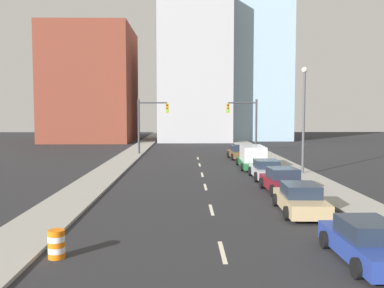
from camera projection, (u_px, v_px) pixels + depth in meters
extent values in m
cube|color=gray|center=(136.00, 150.00, 54.15)|extent=(2.68, 96.13, 0.13)
cube|color=gray|center=(255.00, 150.00, 54.37)|extent=(2.68, 96.13, 0.13)
cube|color=beige|center=(222.00, 252.00, 14.86)|extent=(0.16, 2.40, 0.01)
cube|color=beige|center=(211.00, 210.00, 21.32)|extent=(0.16, 2.40, 0.01)
cube|color=beige|center=(205.00, 187.00, 27.85)|extent=(0.16, 2.40, 0.01)
cube|color=beige|center=(202.00, 175.00, 33.36)|extent=(0.16, 2.40, 0.01)
cube|color=beige|center=(200.00, 165.00, 39.60)|extent=(0.16, 2.40, 0.01)
cube|color=beige|center=(198.00, 158.00, 45.31)|extent=(0.16, 2.40, 0.01)
cube|color=brown|center=(91.00, 85.00, 72.37)|extent=(14.00, 16.00, 18.97)
cube|color=#A8A8AD|center=(194.00, 73.00, 76.43)|extent=(12.00, 20.00, 23.92)
cube|color=#99B7CC|center=(248.00, 42.00, 80.12)|extent=(13.00, 20.00, 35.97)
cylinder|color=#38383D|center=(139.00, 127.00, 49.09)|extent=(0.24, 0.24, 6.36)
cylinder|color=#38383D|center=(153.00, 103.00, 48.90)|extent=(3.28, 0.16, 0.16)
cube|color=#B79319|center=(167.00, 108.00, 48.97)|extent=(0.34, 0.32, 1.10)
cylinder|color=#4C0C0C|center=(167.00, 105.00, 48.78)|extent=(0.22, 0.04, 0.22)
cylinder|color=#593F0C|center=(167.00, 108.00, 48.80)|extent=(0.22, 0.04, 0.22)
cylinder|color=#26E53F|center=(167.00, 111.00, 48.83)|extent=(0.22, 0.04, 0.22)
cylinder|color=#38383D|center=(256.00, 127.00, 49.28)|extent=(0.24, 0.24, 6.36)
cylinder|color=#38383D|center=(242.00, 103.00, 49.05)|extent=(3.28, 0.16, 0.16)
cube|color=#B79319|center=(228.00, 108.00, 49.07)|extent=(0.34, 0.32, 1.10)
cylinder|color=#4C0C0C|center=(228.00, 105.00, 48.88)|extent=(0.22, 0.04, 0.22)
cylinder|color=#593F0C|center=(228.00, 108.00, 48.90)|extent=(0.22, 0.04, 0.22)
cylinder|color=#26E53F|center=(228.00, 111.00, 48.93)|extent=(0.22, 0.04, 0.22)
cylinder|color=orange|center=(57.00, 255.00, 14.24)|extent=(0.56, 0.56, 0.19)
cylinder|color=white|center=(57.00, 250.00, 14.22)|extent=(0.56, 0.56, 0.19)
cylinder|color=orange|center=(56.00, 244.00, 14.21)|extent=(0.56, 0.56, 0.19)
cylinder|color=white|center=(56.00, 239.00, 14.19)|extent=(0.56, 0.56, 0.19)
cylinder|color=orange|center=(56.00, 233.00, 14.18)|extent=(0.56, 0.56, 0.19)
cylinder|color=#4C4C51|center=(303.00, 124.00, 33.11)|extent=(0.20, 0.20, 7.89)
sphere|color=white|center=(305.00, 70.00, 32.80)|extent=(0.44, 0.44, 0.44)
cube|color=navy|center=(367.00, 247.00, 13.87)|extent=(1.77, 4.56, 0.63)
cube|color=#1E2838|center=(367.00, 229.00, 13.83)|extent=(1.53, 2.06, 0.58)
cylinder|color=black|center=(325.00, 240.00, 15.27)|extent=(0.23, 0.62, 0.62)
cylinder|color=black|center=(374.00, 239.00, 15.31)|extent=(0.23, 0.62, 0.62)
cylinder|color=black|center=(357.00, 268.00, 12.46)|extent=(0.23, 0.62, 0.62)
cube|color=tan|center=(300.00, 203.00, 20.66)|extent=(2.00, 4.82, 0.65)
cube|color=#1E2838|center=(301.00, 190.00, 20.61)|extent=(1.69, 2.20, 0.60)
cylinder|color=black|center=(275.00, 200.00, 22.16)|extent=(0.24, 0.65, 0.64)
cylinder|color=black|center=(312.00, 200.00, 22.12)|extent=(0.24, 0.65, 0.64)
cylinder|color=black|center=(287.00, 213.00, 19.22)|extent=(0.24, 0.65, 0.64)
cylinder|color=black|center=(329.00, 213.00, 19.18)|extent=(0.24, 0.65, 0.64)
cube|color=maroon|center=(283.00, 184.00, 26.02)|extent=(2.12, 4.47, 0.67)
cube|color=#1E2838|center=(283.00, 173.00, 25.97)|extent=(1.76, 2.06, 0.62)
cylinder|color=black|center=(262.00, 183.00, 27.31)|extent=(0.26, 0.71, 0.70)
cylinder|color=black|center=(291.00, 183.00, 27.45)|extent=(0.26, 0.71, 0.70)
cylinder|color=black|center=(273.00, 191.00, 24.62)|extent=(0.26, 0.71, 0.70)
cylinder|color=black|center=(306.00, 190.00, 24.76)|extent=(0.26, 0.71, 0.70)
cube|color=#B2B2BC|center=(266.00, 172.00, 31.29)|extent=(1.92, 4.71, 0.61)
cube|color=#1E2838|center=(266.00, 164.00, 31.25)|extent=(1.67, 2.12, 0.58)
cylinder|color=black|center=(250.00, 171.00, 32.75)|extent=(0.22, 0.71, 0.71)
cylinder|color=black|center=(276.00, 171.00, 32.77)|extent=(0.22, 0.71, 0.71)
cylinder|color=black|center=(256.00, 177.00, 29.84)|extent=(0.22, 0.71, 0.71)
cylinder|color=black|center=(284.00, 177.00, 29.86)|extent=(0.22, 0.71, 0.71)
cube|color=#1E6033|center=(252.00, 163.00, 37.46)|extent=(2.25, 6.41, 0.51)
cube|color=silver|center=(253.00, 153.00, 37.07)|extent=(1.95, 3.98, 1.27)
cylinder|color=black|center=(237.00, 162.00, 39.44)|extent=(0.23, 0.63, 0.63)
cylinder|color=black|center=(261.00, 162.00, 39.43)|extent=(0.23, 0.63, 0.63)
cylinder|color=black|center=(242.00, 167.00, 35.50)|extent=(0.23, 0.63, 0.63)
cylinder|color=black|center=(269.00, 167.00, 35.49)|extent=(0.23, 0.63, 0.63)
cube|color=brown|center=(239.00, 154.00, 44.75)|extent=(2.10, 4.37, 0.64)
cube|color=#1E2838|center=(239.00, 148.00, 44.70)|extent=(1.74, 2.02, 0.60)
cylinder|color=black|center=(228.00, 154.00, 46.01)|extent=(0.26, 0.70, 0.69)
cylinder|color=black|center=(246.00, 154.00, 46.15)|extent=(0.26, 0.70, 0.69)
cylinder|color=black|center=(232.00, 157.00, 43.37)|extent=(0.26, 0.70, 0.69)
cylinder|color=black|center=(251.00, 157.00, 43.51)|extent=(0.26, 0.70, 0.69)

